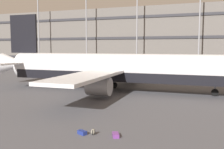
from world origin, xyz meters
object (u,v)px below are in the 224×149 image
airliner (117,69)px  suitcase_black (82,132)px  suitcase_small (116,135)px  backpack_silver (93,132)px

airliner → suitcase_black: bearing=-77.1°
suitcase_small → airliner: bearing=110.1°
suitcase_black → backpack_silver: 0.78m
backpack_silver → suitcase_small: bearing=5.2°
airliner → suitcase_small: size_ratio=45.18×
suitcase_black → backpack_silver: bearing=17.1°
airliner → backpack_silver: size_ratio=81.55×
airliner → suitcase_black: size_ratio=51.99×
suitcase_black → backpack_silver: (0.74, 0.23, 0.07)m
airliner → backpack_silver: (4.96, -18.21, -2.81)m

